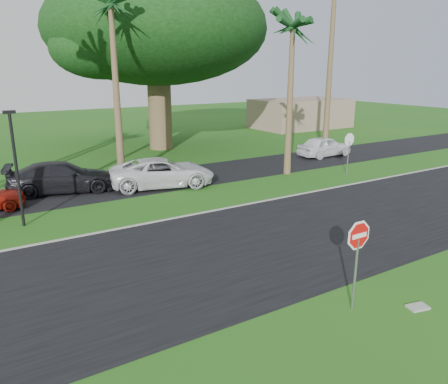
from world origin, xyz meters
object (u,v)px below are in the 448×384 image
stop_sign_far (349,145)px  car_pickup (324,147)px  stop_sign_near (358,247)px  car_minivan (162,173)px  car_dark (62,177)px

stop_sign_far → car_pickup: stop_sign_far is taller
stop_sign_near → stop_sign_far: same height
stop_sign_near → car_minivan: (0.82, 14.14, -1.00)m
stop_sign_far → car_minivan: (-10.68, 3.14, -1.00)m
car_pickup → stop_sign_far: bearing=148.6°
stop_sign_far → car_minivan: bearing=-16.4°
stop_sign_near → car_dark: bearing=104.2°
stop_sign_far → car_minivan: 11.18m
car_dark → car_minivan: 5.11m
stop_sign_near → car_minivan: bearing=86.7°
stop_sign_near → car_dark: stop_sign_near is taller
stop_sign_far → car_dark: (-15.51, 4.84, -1.00)m
stop_sign_near → car_pickup: 21.21m
car_dark → car_minivan: (4.82, -1.69, -0.01)m
car_dark → car_pickup: (18.19, -0.11, -0.05)m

